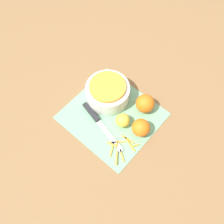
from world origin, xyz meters
TOP-DOWN VIEW (x-y plane):
  - ground_plane at (0.00, 0.00)m, footprint 4.00×4.00m
  - cutting_board at (0.00, 0.00)m, footprint 0.37×0.34m
  - bowl_speckled at (-0.07, 0.06)m, footprint 0.19×0.19m
  - knife at (-0.04, -0.06)m, footprint 0.26×0.08m
  - orange_left at (0.13, 0.02)m, footprint 0.07×0.07m
  - orange_right at (0.08, 0.12)m, footprint 0.08×0.08m
  - lemon at (0.06, -0.00)m, footprint 0.06×0.06m
  - peel_pile at (0.12, -0.08)m, footprint 0.11×0.13m

SIDE VIEW (x-z plane):
  - ground_plane at x=0.00m, z-range 0.00..0.00m
  - cutting_board at x=0.00m, z-range 0.00..0.01m
  - peel_pile at x=0.12m, z-range 0.00..0.01m
  - knife at x=-0.04m, z-range 0.00..0.02m
  - lemon at x=0.06m, z-range 0.01..0.06m
  - orange_left at x=0.13m, z-range 0.01..0.08m
  - orange_right at x=0.08m, z-range 0.01..0.08m
  - bowl_speckled at x=-0.07m, z-range 0.00..0.10m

